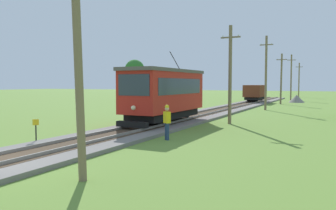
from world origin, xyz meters
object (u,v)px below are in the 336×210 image
object	(u,v)px
utility_pole_mid	(266,72)
tree_right_near	(135,70)
freight_car	(255,92)
trackside_signal_marker	(36,130)
utility_pole_near_tram	(230,74)
utility_pole_far	(281,78)
track_worker	(167,121)
red_tram	(165,93)
utility_pole_horizon	(299,80)
utility_pole_distant	(291,77)
utility_pole_foreground	(77,36)
gravel_pile	(297,99)

from	to	relation	value
utility_pole_mid	tree_right_near	world-z (taller)	utility_pole_mid
freight_car	trackside_signal_marker	size ratio (longest dim) A/B	4.41
trackside_signal_marker	tree_right_near	bearing A→B (deg)	115.20
utility_pole_near_tram	trackside_signal_marker	size ratio (longest dim) A/B	5.84
utility_pole_far	tree_right_near	world-z (taller)	utility_pole_far
track_worker	freight_car	bearing A→B (deg)	-138.64
red_tram	freight_car	distance (m)	29.51
utility_pole_horizon	utility_pole_distant	bearing A→B (deg)	-90.00
freight_car	utility_pole_near_tram	size ratio (longest dim) A/B	0.75
utility_pole_foreground	utility_pole_horizon	distance (m)	68.04
utility_pole_near_tram	utility_pole_mid	size ratio (longest dim) A/B	0.87
utility_pole_horizon	gravel_pile	world-z (taller)	utility_pole_horizon
freight_car	utility_pole_horizon	xyz separation A→B (m)	(3.82, 25.44, 2.13)
freight_car	trackside_signal_marker	bearing A→B (deg)	-93.13
utility_pole_far	trackside_signal_marker	distance (m)	38.16
utility_pole_far	tree_right_near	bearing A→B (deg)	-177.43
gravel_pile	utility_pole_distant	bearing A→B (deg)	103.04
utility_pole_foreground	trackside_signal_marker	distance (m)	7.91
utility_pole_foreground	utility_pole_far	xyz separation A→B (m)	(0.00, 41.43, -0.59)
utility_pole_mid	tree_right_near	size ratio (longest dim) A/B	1.16
utility_pole_distant	trackside_signal_marker	xyz separation A→B (m)	(-5.94, -49.60, -3.32)
tree_right_near	utility_pole_mid	bearing A→B (deg)	-24.98
freight_car	track_worker	bearing A→B (deg)	-85.30
red_tram	utility_pole_distant	distance (m)	40.58
gravel_pile	utility_pole_near_tram	bearing A→B (deg)	-92.92
utility_pole_foreground	gravel_pile	bearing A→B (deg)	88.06
freight_car	trackside_signal_marker	world-z (taller)	freight_car
trackside_signal_marker	track_worker	world-z (taller)	track_worker
freight_car	red_tram	bearing A→B (deg)	-89.99
utility_pole_horizon	utility_pole_foreground	bearing A→B (deg)	-90.00
utility_pole_mid	trackside_signal_marker	world-z (taller)	utility_pole_mid
freight_car	tree_right_near	bearing A→B (deg)	-173.49
trackside_signal_marker	track_worker	distance (m)	6.27
utility_pole_horizon	track_worker	xyz separation A→B (m)	(-0.95, -60.41, -2.70)
trackside_signal_marker	freight_car	bearing A→B (deg)	86.87
tree_right_near	utility_pole_foreground	bearing A→B (deg)	-60.20
utility_pole_far	utility_pole_mid	bearing A→B (deg)	-90.00
utility_pole_mid	utility_pole_horizon	distance (m)	38.43
utility_pole_far	utility_pole_horizon	size ratio (longest dim) A/B	0.97
utility_pole_near_tram	track_worker	distance (m)	8.53
freight_car	utility_pole_horizon	distance (m)	25.82
utility_pole_far	utility_pole_horizon	distance (m)	26.61
track_worker	utility_pole_foreground	bearing A→B (deg)	43.72
utility_pole_near_tram	freight_car	bearing A→B (deg)	98.09
utility_pole_mid	tree_right_near	distance (m)	25.54
trackside_signal_marker	track_worker	xyz separation A→B (m)	(4.99, 3.77, 0.32)
gravel_pile	tree_right_near	distance (m)	25.90
freight_car	utility_pole_near_tram	bearing A→B (deg)	-81.91
utility_pole_mid	utility_pole_horizon	bearing A→B (deg)	90.00
utility_pole_mid	utility_pole_distant	size ratio (longest dim) A/B	1.02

